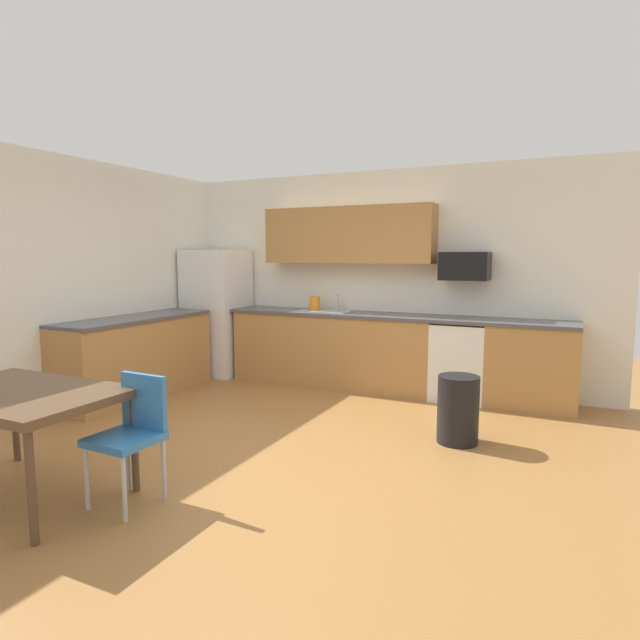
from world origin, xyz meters
name	(u,v)px	position (x,y,z in m)	size (l,w,h in m)	color
ground_plane	(270,448)	(0.00, 0.00, 0.00)	(12.00, 12.00, 0.00)	#9E6B38
wall_back	(376,279)	(0.00, 2.65, 1.35)	(5.80, 0.10, 2.70)	white
wall_left	(51,284)	(-2.65, 0.00, 1.35)	(0.10, 5.80, 2.70)	white
cabinet_run_back	(333,350)	(-0.44, 2.30, 0.45)	(2.61, 0.60, 0.90)	#AD7A42
cabinet_run_back_right	(532,366)	(1.93, 2.30, 0.45)	(0.94, 0.60, 0.90)	#AD7A42
cabinet_run_left	(136,358)	(-2.30, 0.80, 0.45)	(0.60, 2.00, 0.90)	#AD7A42
countertop_back	(366,315)	(0.00, 2.30, 0.92)	(4.80, 0.64, 0.04)	#4C4C51
countertop_left	(135,318)	(-2.30, 0.80, 0.92)	(0.64, 2.00, 0.04)	#4C4C51
upper_cabinets_back	(348,235)	(-0.30, 2.43, 1.90)	(2.20, 0.34, 0.70)	#AD7A42
refrigerator	(217,312)	(-2.18, 2.22, 0.86)	(0.76, 0.70, 1.72)	white
oven_range	(460,360)	(1.16, 2.30, 0.46)	(0.60, 0.60, 0.91)	white
microwave	(465,266)	(1.16, 2.40, 1.53)	(0.54, 0.36, 0.32)	black
sink_basin	(332,316)	(-0.45, 2.30, 0.88)	(0.48, 0.40, 0.14)	#A5A8AD
sink_faucet	(338,303)	(-0.45, 2.48, 1.04)	(0.02, 0.02, 0.24)	#B2B5BA
dining_table	(18,399)	(-1.06, -1.51, 0.68)	(1.40, 0.90, 0.75)	brown
chair_near_table	(132,428)	(-0.32, -1.24, 0.50)	(0.41, 0.41, 0.85)	#2D72B7
trash_bin	(458,409)	(1.43, 0.84, 0.30)	(0.36, 0.36, 0.60)	black
kettle	(315,304)	(-0.72, 2.35, 1.02)	(0.14, 0.14, 0.20)	orange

